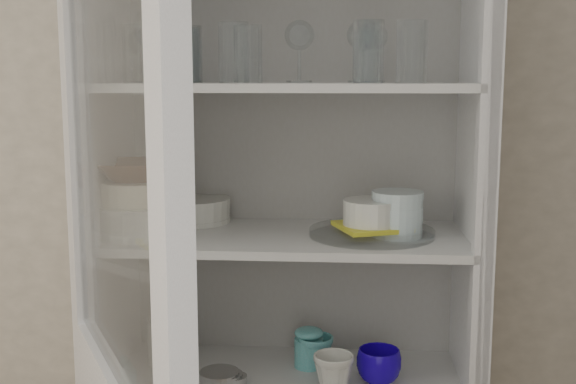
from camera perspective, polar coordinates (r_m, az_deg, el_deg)
The scene contains 30 objects.
wall_back at distance 2.18m, azimuth -4.80°, elevation -0.89°, with size 3.60×0.02×2.60m, color #A09786.
pantry_cabinet at distance 2.10m, azimuth 0.13°, elevation -11.46°, with size 1.00×0.45×2.10m.
tumbler_0 at distance 1.85m, azimuth -10.67°, elevation 10.49°, with size 0.07×0.07×0.13m, color silver.
tumbler_1 at distance 1.82m, azimuth -11.85°, elevation 10.61°, with size 0.07×0.07×0.14m, color silver.
tumbler_2 at distance 1.75m, azimuth -3.19°, elevation 10.81°, with size 0.07×0.07×0.14m, color silver.
tumbler_3 at distance 1.79m, azimuth -4.33°, elevation 10.92°, with size 0.07×0.07×0.15m, color silver.
tumbler_4 at distance 1.79m, azimuth 6.17°, elevation 10.55°, with size 0.06×0.06×0.13m, color silver.
tumbler_5 at distance 1.76m, azimuth 6.37°, elevation 10.95°, with size 0.07×0.07×0.15m, color silver.
tumbler_6 at distance 1.75m, azimuth 9.76°, elevation 10.85°, with size 0.07×0.07×0.15m, color silver.
tumbler_7 at distance 1.95m, azimuth -8.16°, elevation 10.58°, with size 0.07×0.07×0.14m, color silver.
tumbler_8 at distance 1.92m, azimuth -8.00°, elevation 10.63°, with size 0.07×0.07×0.14m, color silver.
tumbler_9 at distance 1.92m, azimuth -7.91°, elevation 10.71°, with size 0.07×0.07×0.15m, color silver.
goblet_0 at distance 2.06m, azimuth -11.48°, elevation 10.67°, with size 0.07×0.07×0.16m, color silver, non-canonical shape.
goblet_1 at distance 2.02m, azimuth 0.90°, elevation 11.26°, with size 0.08×0.08×0.19m, color silver, non-canonical shape.
goblet_2 at distance 1.99m, azimuth 6.73°, elevation 11.10°, with size 0.08×0.08×0.18m, color silver, non-canonical shape.
goblet_3 at distance 1.98m, azimuth 5.84°, elevation 11.21°, with size 0.08×0.08×0.18m, color silver, non-canonical shape.
plate_stack_front at distance 1.96m, azimuth -11.85°, elevation -2.12°, with size 0.25×0.25×0.08m, color silver.
plate_stack_back at distance 2.11m, azimuth -7.65°, elevation -1.41°, with size 0.22×0.22×0.07m, color silver.
cream_bowl at distance 1.94m, azimuth -11.92°, elevation -0.02°, with size 0.20×0.20×0.06m, color #F9EECD.
terracotta_bowl at distance 1.94m, azimuth -11.98°, elevation 1.66°, with size 0.22×0.22×0.05m, color #451F0D.
glass_platter at distance 1.92m, azimuth 6.62°, elevation -3.19°, with size 0.33×0.33×0.02m, color silver.
yellow_trivet at distance 1.92m, azimuth 6.63°, elevation -2.74°, with size 0.17×0.17×0.01m, color gold.
white_ramekin at distance 1.91m, azimuth 6.65°, elevation -1.60°, with size 0.15×0.15×0.07m, color silver.
grey_bowl_stack at distance 1.92m, azimuth 8.63°, elevation -1.72°, with size 0.13×0.13×0.12m, color silver.
mug_blue at distance 2.01m, azimuth 7.19°, elevation -13.49°, with size 0.12×0.12×0.09m, color #0F0AA4.
mug_teal at distance 2.09m, azimuth 2.22°, elevation -12.52°, with size 0.10×0.10×0.09m, color teal.
mug_white at distance 1.95m, azimuth 3.63°, elevation -14.08°, with size 0.11×0.11×0.10m, color silver.
teal_jar at distance 2.10m, azimuth 1.66°, elevation -12.35°, with size 0.08×0.08×0.10m.
measuring_cups at distance 1.99m, azimuth -5.43°, elevation -14.49°, with size 0.11×0.11×0.04m, color #B1B2B2.
white_canister at distance 2.15m, azimuth -9.55°, elevation -11.50°, with size 0.11×0.11×0.13m, color silver.
Camera 1 is at (0.34, -0.62, 1.67)m, focal length 45.00 mm.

